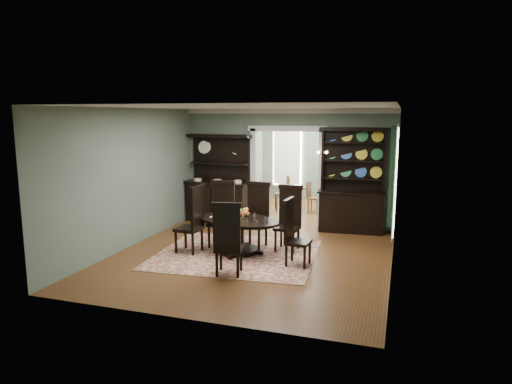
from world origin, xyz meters
TOP-DOWN VIEW (x-y plane):
  - room at (0.00, 0.04)m, footprint 5.51×6.01m
  - parlor at (0.00, 5.53)m, footprint 3.51×3.50m
  - doorway_trim at (0.00, 3.00)m, footprint 2.08×0.25m
  - right_window at (2.69, 0.93)m, footprint 0.15×1.47m
  - wall_sconce at (0.95, 2.85)m, footprint 0.27×0.21m
  - rug at (-0.32, 0.05)m, footprint 3.41×3.08m
  - dining_table at (-0.33, 0.18)m, footprint 2.12×2.12m
  - centerpiece at (-0.25, 0.25)m, footprint 1.29×0.83m
  - chair_far_left at (-0.87, 0.63)m, footprint 0.56×0.53m
  - chair_far_mid at (-0.13, 0.78)m, footprint 0.57×0.55m
  - chair_far_right at (0.61, 0.75)m, footprint 0.54×0.51m
  - chair_end_left at (-1.20, -0.11)m, footprint 0.53×0.56m
  - chair_end_right at (0.93, -0.23)m, footprint 0.49×0.51m
  - chair_near at (-0.02, -1.21)m, footprint 0.59×0.57m
  - sideboard at (-1.81, 2.73)m, footprint 1.82×0.78m
  - welsh_dresser at (1.71, 2.72)m, footprint 1.67×0.70m
  - parlor_table at (-0.20, 4.63)m, footprint 0.79×0.79m
  - parlor_chair_left at (-0.51, 4.66)m, footprint 0.50×0.49m
  - parlor_chair_right at (0.37, 4.58)m, footprint 0.41×0.39m

SIDE VIEW (x-z plane):
  - rug at x=-0.32m, z-range 0.00..0.01m
  - parlor_table at x=-0.20m, z-range 0.11..0.84m
  - parlor_chair_right at x=0.37m, z-range 0.03..0.95m
  - dining_table at x=-0.33m, z-range 0.14..0.87m
  - parlor_chair_left at x=-0.51m, z-range 0.04..1.08m
  - chair_end_right at x=0.93m, z-range 0.03..1.32m
  - chair_near at x=-0.02m, z-range 0.03..1.40m
  - chair_far_right at x=0.61m, z-range 0.04..1.42m
  - chair_far_mid at x=-0.13m, z-range 0.04..1.45m
  - chair_end_left at x=-1.20m, z-range 0.04..1.46m
  - chair_far_left at x=-0.87m, z-range 0.04..1.46m
  - centerpiece at x=-0.25m, z-range 0.68..0.89m
  - sideboard at x=-1.81m, z-range -0.35..1.99m
  - welsh_dresser at x=1.71m, z-range -0.35..2.20m
  - parlor at x=0.00m, z-range 0.01..3.02m
  - room at x=0.00m, z-range 0.07..3.08m
  - right_window at x=2.69m, z-range 0.54..2.66m
  - doorway_trim at x=0.00m, z-range 0.33..2.90m
  - wall_sconce at x=0.95m, z-range 1.79..1.99m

